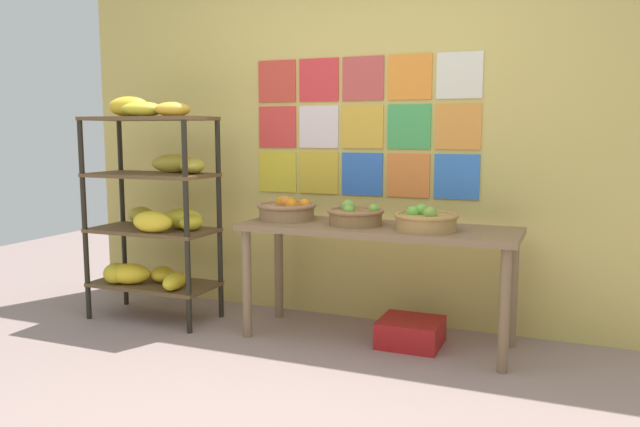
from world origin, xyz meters
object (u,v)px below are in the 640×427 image
(produce_crate_under_table, at_px, (410,332))
(fruit_basket_back_right, at_px, (355,215))
(fruit_basket_back_left, at_px, (287,210))
(banana_shelf_unit, at_px, (153,199))
(display_table, at_px, (377,241))
(fruit_basket_left, at_px, (426,220))

(produce_crate_under_table, bearing_deg, fruit_basket_back_right, -176.76)
(fruit_basket_back_left, bearing_deg, produce_crate_under_table, -1.88)
(banana_shelf_unit, xyz_separation_m, fruit_basket_back_right, (1.46, 0.11, -0.05))
(display_table, height_order, produce_crate_under_table, display_table)
(display_table, xyz_separation_m, fruit_basket_left, (0.31, -0.05, 0.16))
(fruit_basket_back_right, distance_m, produce_crate_under_table, 0.80)
(produce_crate_under_table, bearing_deg, display_table, -177.50)
(display_table, relative_size, produce_crate_under_table, 4.55)
(display_table, bearing_deg, fruit_basket_back_left, 176.62)
(banana_shelf_unit, bearing_deg, produce_crate_under_table, 3.99)
(fruit_basket_left, height_order, produce_crate_under_table, fruit_basket_left)
(banana_shelf_unit, relative_size, fruit_basket_left, 4.12)
(banana_shelf_unit, distance_m, fruit_basket_back_right, 1.46)
(banana_shelf_unit, relative_size, display_table, 0.91)
(banana_shelf_unit, height_order, fruit_basket_back_right, banana_shelf_unit)
(fruit_basket_left, bearing_deg, produce_crate_under_table, 146.29)
(fruit_basket_left, bearing_deg, fruit_basket_back_right, 174.63)
(fruit_basket_back_right, height_order, produce_crate_under_table, fruit_basket_back_right)
(display_table, distance_m, fruit_basket_back_left, 0.66)
(fruit_basket_back_left, bearing_deg, display_table, -3.38)
(display_table, xyz_separation_m, fruit_basket_back_right, (-0.14, -0.01, 0.15))
(display_table, relative_size, fruit_basket_back_left, 4.36)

